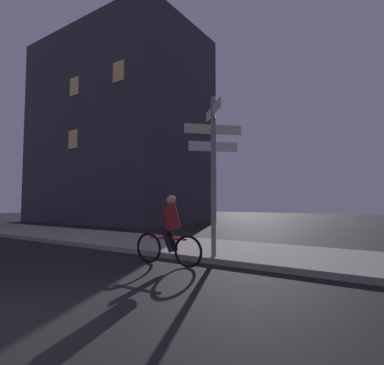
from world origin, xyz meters
The scene contains 4 objects.
sidewalk_kerb centered at (0.00, 6.26, 0.07)m, with size 40.00×3.33×0.14m, color gray.
signpost centered at (0.06, 4.92, 2.53)m, with size 1.07×1.07×3.98m.
cyclist centered at (-0.55, 3.94, 0.75)m, with size 1.82×0.35×1.61m.
building_left_block centered at (-13.58, 14.30, 6.79)m, with size 12.49×7.81×13.57m.
Camera 1 is at (3.89, -1.73, 1.45)m, focal length 28.87 mm.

